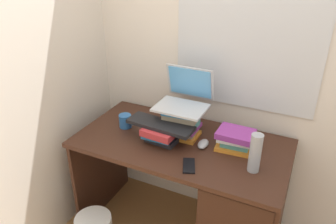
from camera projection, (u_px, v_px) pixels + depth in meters
name	position (u px, v px, depth m)	size (l,w,h in m)	color
wall_back	(207.00, 41.00, 2.13)	(6.00, 0.06, 2.60)	silver
wall_left	(68.00, 41.00, 2.14)	(0.05, 6.00, 2.60)	beige
desk	(227.00, 203.00, 2.08)	(1.32, 0.68, 0.76)	#381E14
book_stack_tall	(181.00, 123.00, 2.09)	(0.23, 0.17, 0.19)	orange
book_stack_keyboard_riser	(161.00, 133.00, 2.05)	(0.22, 0.20, 0.11)	black
book_stack_side	(236.00, 139.00, 1.97)	(0.23, 0.18, 0.12)	orange
laptop	(185.00, 97.00, 2.08)	(0.31, 0.29, 0.23)	#B7BABF
keyboard	(161.00, 125.00, 2.02)	(0.42, 0.14, 0.02)	black
computer_mouse	(203.00, 144.00, 2.01)	(0.06, 0.10, 0.04)	#A5A8AD
mug	(126.00, 121.00, 2.21)	(0.12, 0.08, 0.09)	#265999
water_bottle	(255.00, 153.00, 1.76)	(0.06, 0.06, 0.22)	#999EA5
cell_phone	(189.00, 166.00, 1.84)	(0.07, 0.14, 0.01)	black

